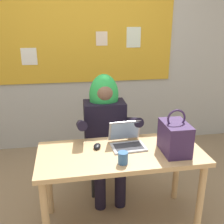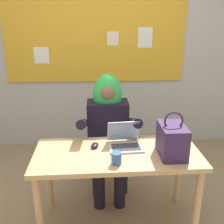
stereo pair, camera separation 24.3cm
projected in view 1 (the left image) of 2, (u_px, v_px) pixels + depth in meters
name	position (u px, v px, depth m)	size (l,w,h in m)	color
wall_back_bulletin	(84.00, 45.00, 3.59)	(6.26, 1.91, 2.86)	#B2B2AD
desk_main	(121.00, 162.00, 2.28)	(1.40, 0.64, 0.73)	tan
chair_at_desk	(103.00, 141.00, 2.93)	(0.46, 0.46, 0.91)	#4C1E19
person_costumed	(105.00, 126.00, 2.74)	(0.59, 0.60, 1.26)	black
laptop	(127.00, 140.00, 2.35)	(0.31, 0.28, 0.21)	#B7B7BC
computer_mouse	(97.00, 146.00, 2.31)	(0.06, 0.10, 0.03)	black
handbag	(175.00, 137.00, 2.20)	(0.20, 0.30, 0.38)	#38234C
coffee_mug	(123.00, 158.00, 2.06)	(0.08, 0.08, 0.10)	#336099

